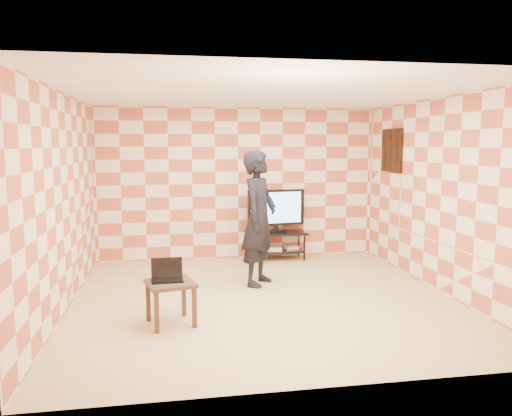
{
  "coord_description": "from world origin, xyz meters",
  "views": [
    {
      "loc": [
        -1.19,
        -6.34,
        2.05
      ],
      "look_at": [
        0.0,
        0.6,
        1.15
      ],
      "focal_mm": 35.0,
      "sensor_mm": 36.0,
      "label": 1
    }
  ],
  "objects_px": {
    "tv_stand": "(276,239)",
    "person": "(259,218)",
    "tv": "(276,209)",
    "side_table": "(171,289)"
  },
  "relations": [
    {
      "from": "tv_stand",
      "to": "side_table",
      "type": "height_order",
      "value": "same"
    },
    {
      "from": "tv_stand",
      "to": "side_table",
      "type": "relative_size",
      "value": 1.73
    },
    {
      "from": "tv_stand",
      "to": "person",
      "type": "distance_m",
      "value": 1.75
    },
    {
      "from": "side_table",
      "to": "tv",
      "type": "bearing_deg",
      "value": 58.1
    },
    {
      "from": "tv_stand",
      "to": "person",
      "type": "bearing_deg",
      "value": -110.67
    },
    {
      "from": "side_table",
      "to": "person",
      "type": "bearing_deg",
      "value": 48.74
    },
    {
      "from": "tv",
      "to": "side_table",
      "type": "height_order",
      "value": "tv"
    },
    {
      "from": "tv",
      "to": "tv_stand",
      "type": "bearing_deg",
      "value": 82.56
    },
    {
      "from": "person",
      "to": "tv_stand",
      "type": "bearing_deg",
      "value": 10.87
    },
    {
      "from": "side_table",
      "to": "tv_stand",
      "type": "bearing_deg",
      "value": 58.12
    }
  ]
}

